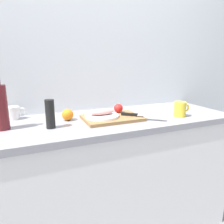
{
  "coord_description": "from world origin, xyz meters",
  "views": [
    {
      "loc": [
        -0.37,
        -1.24,
        1.27
      ],
      "look_at": [
        0.13,
        -0.03,
        0.95
      ],
      "focal_mm": 32.87,
      "sensor_mm": 36.0,
      "label": 1
    }
  ],
  "objects_px": {
    "cutting_board": "(112,118)",
    "wine_bottle": "(0,106)",
    "white_plate": "(102,116)",
    "coffee_mug_0": "(180,109)",
    "fish_fillet": "(102,112)",
    "pepper_mill": "(50,114)",
    "coffee_mug_2": "(14,113)",
    "chef_knife": "(137,115)"
  },
  "relations": [
    {
      "from": "coffee_mug_0",
      "to": "coffee_mug_2",
      "type": "relative_size",
      "value": 1.03
    },
    {
      "from": "chef_knife",
      "to": "pepper_mill",
      "type": "bearing_deg",
      "value": -143.13
    },
    {
      "from": "fish_fillet",
      "to": "coffee_mug_0",
      "type": "xyz_separation_m",
      "value": [
        0.53,
        -0.13,
        -0.0
      ]
    },
    {
      "from": "chef_knife",
      "to": "wine_bottle",
      "type": "xyz_separation_m",
      "value": [
        -0.8,
        0.1,
        0.1
      ]
    },
    {
      "from": "white_plate",
      "to": "pepper_mill",
      "type": "height_order",
      "value": "pepper_mill"
    },
    {
      "from": "fish_fillet",
      "to": "coffee_mug_2",
      "type": "distance_m",
      "value": 0.58
    },
    {
      "from": "coffee_mug_0",
      "to": "fish_fillet",
      "type": "bearing_deg",
      "value": 166.6
    },
    {
      "from": "cutting_board",
      "to": "wine_bottle",
      "type": "distance_m",
      "value": 0.66
    },
    {
      "from": "pepper_mill",
      "to": "white_plate",
      "type": "bearing_deg",
      "value": 8.28
    },
    {
      "from": "cutting_board",
      "to": "wine_bottle",
      "type": "height_order",
      "value": "wine_bottle"
    },
    {
      "from": "chef_knife",
      "to": "wine_bottle",
      "type": "distance_m",
      "value": 0.82
    },
    {
      "from": "fish_fillet",
      "to": "cutting_board",
      "type": "bearing_deg",
      "value": -11.27
    },
    {
      "from": "fish_fillet",
      "to": "coffee_mug_2",
      "type": "height_order",
      "value": "coffee_mug_2"
    },
    {
      "from": "fish_fillet",
      "to": "coffee_mug_0",
      "type": "relative_size",
      "value": 1.37
    },
    {
      "from": "cutting_board",
      "to": "coffee_mug_2",
      "type": "xyz_separation_m",
      "value": [
        -0.6,
        0.25,
        0.03
      ]
    },
    {
      "from": "chef_knife",
      "to": "coffee_mug_0",
      "type": "height_order",
      "value": "coffee_mug_0"
    },
    {
      "from": "white_plate",
      "to": "wine_bottle",
      "type": "height_order",
      "value": "wine_bottle"
    },
    {
      "from": "cutting_board",
      "to": "pepper_mill",
      "type": "relative_size",
      "value": 2.27
    },
    {
      "from": "coffee_mug_0",
      "to": "pepper_mill",
      "type": "relative_size",
      "value": 0.73
    },
    {
      "from": "wine_bottle",
      "to": "coffee_mug_0",
      "type": "bearing_deg",
      "value": -8.02
    },
    {
      "from": "white_plate",
      "to": "coffee_mug_0",
      "type": "height_order",
      "value": "coffee_mug_0"
    },
    {
      "from": "white_plate",
      "to": "wine_bottle",
      "type": "xyz_separation_m",
      "value": [
        -0.58,
        0.03,
        0.11
      ]
    },
    {
      "from": "cutting_board",
      "to": "white_plate",
      "type": "relative_size",
      "value": 1.7
    },
    {
      "from": "cutting_board",
      "to": "fish_fillet",
      "type": "xyz_separation_m",
      "value": [
        -0.07,
        0.01,
        0.04
      ]
    },
    {
      "from": "white_plate",
      "to": "coffee_mug_0",
      "type": "distance_m",
      "value": 0.55
    },
    {
      "from": "cutting_board",
      "to": "fish_fillet",
      "type": "bearing_deg",
      "value": 168.73
    },
    {
      "from": "cutting_board",
      "to": "pepper_mill",
      "type": "xyz_separation_m",
      "value": [
        -0.4,
        -0.03,
        0.07
      ]
    },
    {
      "from": "cutting_board",
      "to": "coffee_mug_0",
      "type": "xyz_separation_m",
      "value": [
        0.47,
        -0.11,
        0.04
      ]
    },
    {
      "from": "coffee_mug_2",
      "to": "cutting_board",
      "type": "bearing_deg",
      "value": -23.07
    },
    {
      "from": "wine_bottle",
      "to": "cutting_board",
      "type": "bearing_deg",
      "value": -3.82
    },
    {
      "from": "chef_knife",
      "to": "coffee_mug_2",
      "type": "relative_size",
      "value": 2.05
    },
    {
      "from": "white_plate",
      "to": "coffee_mug_2",
      "type": "height_order",
      "value": "coffee_mug_2"
    },
    {
      "from": "wine_bottle",
      "to": "chef_knife",
      "type": "bearing_deg",
      "value": -7.39
    },
    {
      "from": "cutting_board",
      "to": "white_plate",
      "type": "height_order",
      "value": "white_plate"
    },
    {
      "from": "white_plate",
      "to": "fish_fillet",
      "type": "distance_m",
      "value": 0.03
    },
    {
      "from": "wine_bottle",
      "to": "pepper_mill",
      "type": "distance_m",
      "value": 0.27
    },
    {
      "from": "fish_fillet",
      "to": "chef_knife",
      "type": "distance_m",
      "value": 0.24
    },
    {
      "from": "coffee_mug_2",
      "to": "fish_fillet",
      "type": "bearing_deg",
      "value": -24.44
    },
    {
      "from": "chef_knife",
      "to": "pepper_mill",
      "type": "xyz_separation_m",
      "value": [
        -0.55,
        0.03,
        0.05
      ]
    },
    {
      "from": "fish_fillet",
      "to": "chef_knife",
      "type": "height_order",
      "value": "fish_fillet"
    },
    {
      "from": "coffee_mug_2",
      "to": "pepper_mill",
      "type": "distance_m",
      "value": 0.36
    },
    {
      "from": "wine_bottle",
      "to": "pepper_mill",
      "type": "relative_size",
      "value": 2.03
    }
  ]
}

